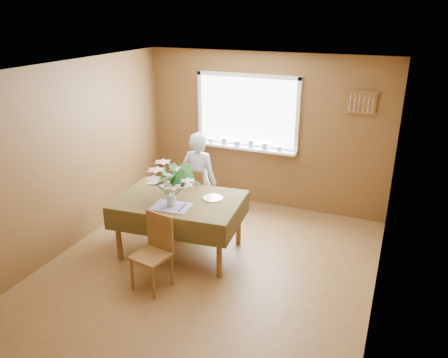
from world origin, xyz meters
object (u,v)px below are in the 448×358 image
at_px(dining_table, 180,205).
at_px(chair_far, 195,194).
at_px(seated_woman, 199,181).
at_px(chair_near, 155,248).
at_px(flower_bouquet, 171,181).

distance_m(dining_table, chair_far, 0.80).
bearing_deg(seated_woman, dining_table, 98.11).
height_order(chair_near, flower_bouquet, flower_bouquet).
distance_m(chair_far, flower_bouquet, 1.16).
height_order(seated_woman, flower_bouquet, seated_woman).
height_order(dining_table, chair_far, chair_far).
height_order(chair_far, chair_near, chair_far).
xyz_separation_m(chair_far, chair_near, (0.25, -1.55, -0.02)).
distance_m(dining_table, flower_bouquet, 0.47).
bearing_deg(seated_woman, chair_far, -14.17).
height_order(dining_table, chair_near, chair_near).
bearing_deg(chair_far, chair_near, 99.20).
bearing_deg(flower_bouquet, dining_table, 91.28).
bearing_deg(dining_table, chair_near, -88.80).
xyz_separation_m(chair_far, seated_woman, (0.09, -0.03, 0.24)).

